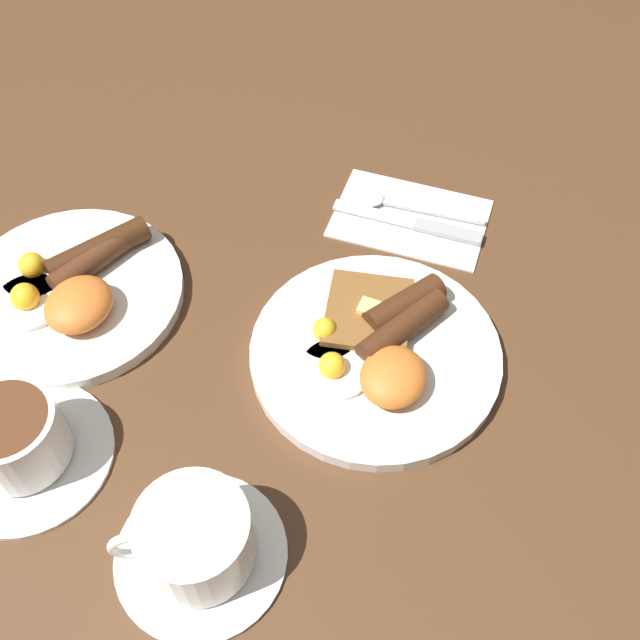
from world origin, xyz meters
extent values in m
plane|color=#4C301C|center=(0.00, 0.00, 0.00)|extent=(3.00, 3.00, 0.00)
cylinder|color=white|center=(0.00, 0.00, 0.01)|extent=(0.25, 0.25, 0.01)
cylinder|color=white|center=(-0.04, 0.03, 0.02)|extent=(0.07, 0.07, 0.01)
sphere|color=yellow|center=(-0.04, 0.03, 0.03)|extent=(0.03, 0.03, 0.03)
cylinder|color=white|center=(-0.01, 0.05, 0.02)|extent=(0.06, 0.06, 0.01)
sphere|color=yellow|center=(-0.01, 0.05, 0.03)|extent=(0.02, 0.02, 0.02)
ellipsoid|color=orange|center=(-0.03, -0.03, 0.03)|extent=(0.07, 0.06, 0.03)
cylinder|color=#422311|center=(0.05, -0.01, 0.03)|extent=(0.09, 0.07, 0.03)
cylinder|color=#432412|center=(0.03, -0.02, 0.03)|extent=(0.11, 0.07, 0.03)
cube|color=brown|center=(0.03, 0.02, 0.02)|extent=(0.11, 0.11, 0.01)
cube|color=#F4E072|center=(0.03, 0.02, 0.03)|extent=(0.02, 0.02, 0.01)
cylinder|color=white|center=(-0.06, 0.33, 0.01)|extent=(0.24, 0.24, 0.01)
cylinder|color=white|center=(-0.10, 0.35, 0.02)|extent=(0.07, 0.07, 0.01)
sphere|color=yellow|center=(-0.10, 0.35, 0.03)|extent=(0.03, 0.03, 0.03)
cylinder|color=white|center=(-0.06, 0.37, 0.02)|extent=(0.07, 0.07, 0.01)
sphere|color=yellow|center=(-0.06, 0.37, 0.03)|extent=(0.03, 0.03, 0.03)
ellipsoid|color=orange|center=(-0.09, 0.29, 0.03)|extent=(0.07, 0.07, 0.03)
cylinder|color=#3D210F|center=(-0.01, 0.32, 0.03)|extent=(0.11, 0.08, 0.03)
cylinder|color=#4A2715|center=(-0.03, 0.32, 0.03)|extent=(0.10, 0.05, 0.03)
cylinder|color=white|center=(-0.25, 0.06, 0.00)|extent=(0.15, 0.15, 0.01)
cylinder|color=white|center=(-0.25, 0.06, 0.04)|extent=(0.09, 0.09, 0.07)
cylinder|color=#56331E|center=(-0.25, 0.06, 0.07)|extent=(0.08, 0.08, 0.00)
torus|color=white|center=(-0.28, 0.10, 0.04)|extent=(0.03, 0.04, 0.04)
cylinder|color=white|center=(-0.24, 0.25, 0.00)|extent=(0.16, 0.16, 0.01)
cylinder|color=white|center=(-0.24, 0.25, 0.04)|extent=(0.09, 0.09, 0.06)
cylinder|color=#56331E|center=(-0.24, 0.25, 0.07)|extent=(0.08, 0.08, 0.00)
cube|color=white|center=(0.20, 0.04, 0.00)|extent=(0.14, 0.19, 0.01)
cube|color=silver|center=(0.18, 0.08, 0.01)|extent=(0.02, 0.10, 0.00)
cube|color=#9E9EA3|center=(0.19, -0.01, 0.01)|extent=(0.03, 0.08, 0.01)
ellipsoid|color=silver|center=(0.20, 0.10, 0.01)|extent=(0.04, 0.05, 0.01)
cube|color=silver|center=(0.22, 0.01, 0.01)|extent=(0.02, 0.12, 0.00)
camera|label=1|loc=(-0.41, -0.13, 0.63)|focal=42.00mm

